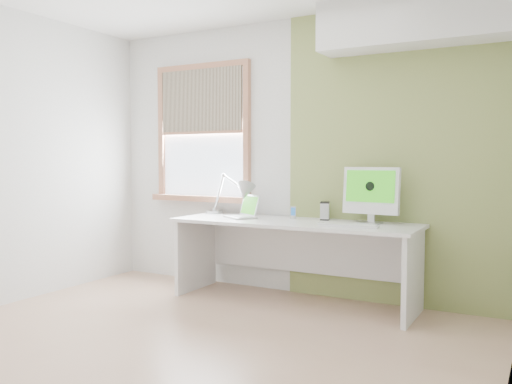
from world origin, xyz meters
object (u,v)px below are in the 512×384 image
Objects in this scene: desk_lamp at (239,194)px; laptop at (244,212)px; desk at (296,242)px; imac at (371,192)px; external_drive at (325,211)px.

laptop is (0.09, -0.07, -0.16)m from desk_lamp.
desk is 0.80m from imac.
laptop is 0.76m from external_drive.
desk is 0.58m from laptop.
external_drive is (0.20, 0.17, 0.28)m from desk.
laptop is at bearing -177.21° from desk.
external_drive reaches higher than desk.
laptop is at bearing -34.74° from desk_lamp.
desk_lamp is 4.13× the size of external_drive.
external_drive is at bearing 8.86° from desk_lamp.
desk is at bearing -140.58° from external_drive.
desk_lamp is 0.85m from external_drive.
imac reaches higher than laptop.
imac is at bearing 2.75° from desk_lamp.
laptop is (-0.53, -0.03, 0.25)m from desk.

